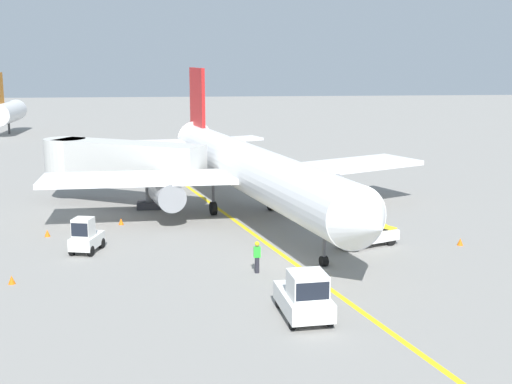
# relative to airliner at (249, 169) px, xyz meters

# --- Properties ---
(ground_plane) EXTENTS (300.00, 300.00, 0.00)m
(ground_plane) POSITION_rel_airliner_xyz_m (1.70, -10.69, -3.42)
(ground_plane) COLOR gray
(taxi_line_yellow) EXTENTS (20.51, 77.48, 0.01)m
(taxi_line_yellow) POSITION_rel_airliner_xyz_m (0.14, -5.69, -3.41)
(taxi_line_yellow) COLOR yellow
(taxi_line_yellow) RESTS_ON ground
(airliner) EXTENTS (27.88, 34.86, 10.10)m
(airliner) POSITION_rel_airliner_xyz_m (0.00, 0.00, 0.00)
(airliner) COLOR white
(airliner) RESTS_ON ground
(jet_bridge) EXTENTS (12.49, 8.35, 4.85)m
(jet_bridge) POSITION_rel_airliner_xyz_m (-9.91, 4.96, 0.12)
(jet_bridge) COLOR beige
(jet_bridge) RESTS_ON ground
(pushback_tug) EXTENTS (2.24, 3.77, 2.20)m
(pushback_tug) POSITION_rel_airliner_xyz_m (0.79, -18.87, -2.42)
(pushback_tug) COLOR silver
(pushback_tug) RESTS_ON ground
(baggage_tug_near_wing) EXTENTS (1.84, 2.64, 2.10)m
(baggage_tug_near_wing) POSITION_rel_airliner_xyz_m (-10.12, -7.80, -2.49)
(baggage_tug_near_wing) COLOR silver
(baggage_tug_near_wing) RESTS_ON ground
(belt_loader_forward_hold) EXTENTS (5.08, 3.18, 2.59)m
(belt_loader_forward_hold) POSITION_rel_airliner_xyz_m (6.24, -8.04, -2.64)
(belt_loader_forward_hold) COLOR silver
(belt_loader_forward_hold) RESTS_ON ground
(ground_crew_marshaller) EXTENTS (0.36, 0.24, 1.70)m
(ground_crew_marshaller) POSITION_rel_airliner_xyz_m (-0.65, -12.46, -2.51)
(ground_crew_marshaller) COLOR #26262D
(ground_crew_marshaller) RESTS_ON ground
(safety_cone_nose_left) EXTENTS (0.36, 0.36, 0.44)m
(safety_cone_nose_left) POSITION_rel_airliner_xyz_m (11.96, -8.41, -3.20)
(safety_cone_nose_left) COLOR orange
(safety_cone_nose_left) RESTS_ON ground
(safety_cone_nose_right) EXTENTS (0.36, 0.36, 0.44)m
(safety_cone_nose_right) POSITION_rel_airliner_xyz_m (-8.76, -1.39, -3.20)
(safety_cone_nose_right) COLOR orange
(safety_cone_nose_right) RESTS_ON ground
(safety_cone_wingtip_left) EXTENTS (0.36, 0.36, 0.44)m
(safety_cone_wingtip_left) POSITION_rel_airliner_xyz_m (-12.99, -13.06, -3.20)
(safety_cone_wingtip_left) COLOR orange
(safety_cone_wingtip_left) RESTS_ON ground
(safety_cone_wingtip_right) EXTENTS (0.36, 0.36, 0.44)m
(safety_cone_wingtip_right) POSITION_rel_airliner_xyz_m (-13.08, -4.02, -3.20)
(safety_cone_wingtip_right) COLOR orange
(safety_cone_wingtip_right) RESTS_ON ground
(distant_aircraft_far_left) EXTENTS (3.00, 10.10, 8.80)m
(distant_aircraft_far_left) POSITION_rel_airliner_xyz_m (-30.03, 53.69, -0.20)
(distant_aircraft_far_left) COLOR silver
(distant_aircraft_far_left) RESTS_ON ground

